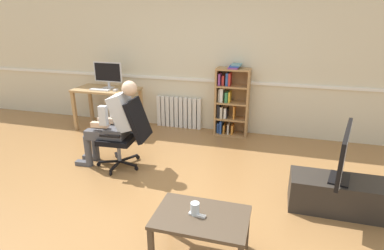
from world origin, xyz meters
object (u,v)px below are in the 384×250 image
object	(u,v)px
computer_desk	(107,95)
tv_stand	(336,194)
coffee_table	(201,221)
imac_monitor	(108,73)
computer_mouse	(115,90)
radiator	(179,112)
drinking_glass	(195,209)
tv_screen	(344,154)
person_seated	(114,122)
bookshelf	(230,102)
keyboard	(100,90)
office_chair	(127,132)
spare_remote	(197,215)

from	to	relation	value
computer_desk	tv_stand	size ratio (longest dim) A/B	1.18
coffee_table	imac_monitor	bearing A→B (deg)	130.93
computer_mouse	radiator	size ratio (longest dim) A/B	0.12
computer_desk	drinking_glass	distance (m)	3.67
tv_screen	person_seated	bearing A→B (deg)	97.37
bookshelf	radiator	distance (m)	1.02
person_seated	drinking_glass	distance (m)	2.09
bookshelf	drinking_glass	world-z (taller)	bookshelf
imac_monitor	keyboard	world-z (taller)	imac_monitor
computer_mouse	drinking_glass	size ratio (longest dim) A/B	0.91
keyboard	person_seated	bearing A→B (deg)	-52.38
office_chair	coffee_table	size ratio (longest dim) A/B	1.23
office_chair	drinking_glass	xyz separation A→B (m)	(1.35, -1.42, -0.03)
imac_monitor	person_seated	bearing A→B (deg)	-58.51
tv_screen	drinking_glass	world-z (taller)	tv_screen
imac_monitor	drinking_glass	world-z (taller)	imac_monitor
bookshelf	coffee_table	size ratio (longest dim) A/B	1.57
tv_stand	spare_remote	distance (m)	1.72
computer_desk	computer_mouse	size ratio (longest dim) A/B	11.67
office_chair	tv_stand	size ratio (longest dim) A/B	1.00
keyboard	computer_mouse	size ratio (longest dim) A/B	3.73
radiator	spare_remote	distance (m)	3.39
computer_desk	tv_stand	bearing A→B (deg)	-23.97
imac_monitor	drinking_glass	xyz separation A→B (m)	(2.41, -2.84, -0.53)
radiator	keyboard	bearing A→B (deg)	-157.80
computer_desk	computer_mouse	bearing A→B (deg)	-25.76
person_seated	spare_remote	world-z (taller)	person_seated
imac_monitor	person_seated	distance (m)	1.72
person_seated	spare_remote	size ratio (longest dim) A/B	8.24
person_seated	spare_remote	xyz separation A→B (m)	(1.56, -1.43, -0.20)
keyboard	computer_desk	bearing A→B (deg)	71.06
bookshelf	tv_screen	size ratio (longest dim) A/B	1.47
keyboard	tv_stand	bearing A→B (deg)	-21.89
radiator	person_seated	xyz separation A→B (m)	(-0.36, -1.74, 0.36)
spare_remote	imac_monitor	bearing A→B (deg)	48.10
coffee_table	spare_remote	xyz separation A→B (m)	(-0.03, -0.01, 0.07)
imac_monitor	computer_mouse	xyz separation A→B (m)	(0.24, -0.20, -0.25)
keyboard	tv_stand	distance (m)	4.11
office_chair	coffee_table	world-z (taller)	office_chair
bookshelf	office_chair	xyz separation A→B (m)	(-1.15, -1.63, -0.07)
computer_mouse	office_chair	world-z (taller)	office_chair
coffee_table	computer_desk	bearing A→B (deg)	131.84
radiator	tv_screen	size ratio (longest dim) A/B	1.01
radiator	computer_mouse	bearing A→B (deg)	-153.03
office_chair	drinking_glass	bearing A→B (deg)	39.69
computer_desk	office_chair	size ratio (longest dim) A/B	1.18
imac_monitor	tv_stand	distance (m)	4.19
imac_monitor	computer_mouse	world-z (taller)	imac_monitor
keyboard	office_chair	size ratio (longest dim) A/B	0.38
spare_remote	tv_stand	bearing A→B (deg)	-41.19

